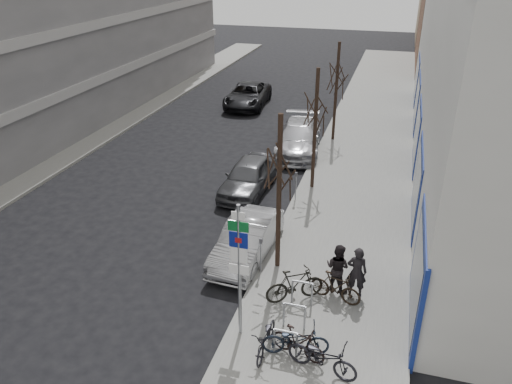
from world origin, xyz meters
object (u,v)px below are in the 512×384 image
Objects in this scene: bike_far_curb at (323,354)px; bike_far_inner at (336,287)px; meter_mid at (296,183)px; pedestrian_near at (357,272)px; tree_mid at (317,101)px; bike_mid_curb at (296,338)px; lane_car at (248,95)px; meter_front at (261,252)px; tree_near at (280,158)px; parked_car_mid at (248,176)px; parked_car_back at (299,138)px; pedestrian_far at (338,267)px; parked_car_front at (247,240)px; tree_far at (338,69)px; bike_rack at (294,313)px; bike_near_right at (298,342)px; bike_mid_inner at (295,284)px; bike_near_left at (266,336)px; highway_sign_pole at (239,264)px; meter_back at (318,140)px.

bike_far_inner is at bearing 14.40° from bike_far_curb.
meter_mid is 6.68m from pedestrian_near.
bike_mid_curb is (1.45, -10.37, -3.41)m from tree_mid.
meter_front is at bearing -75.46° from lane_car.
tree_near is 1.01× the size of lane_car.
parked_car_back is at bearing 79.89° from parked_car_mid.
parked_car_front is at bearing 1.98° from pedestrian_far.
tree_mid is 4.33× the size of meter_mid.
tree_far is 3.36× the size of bike_far_inner.
tree_far is (0.00, 6.50, 0.00)m from tree_mid.
bike_rack is at bearing -73.41° from lane_car.
bike_far_inner is (2.59, -0.84, -0.27)m from meter_front.
bike_near_right is 0.37× the size of parked_car_front.
tree_far is at bearing -29.32° from bike_mid_inner.
bike_near_left is 1.04× the size of bike_near_right.
tree_near is 2.93× the size of bike_far_curb.
tree_mid is at bearing 86.32° from meter_front.
bike_mid_curb reaches higher than bike_rack.
bike_mid_inner is 1.94m from pedestrian_near.
bike_rack is at bearing 32.80° from bike_near_right.
tree_far reaches higher than bike_far_inner.
bike_mid_inner reaches higher than bike_mid_curb.
tree_far reaches higher than parked_car_front.
bike_far_curb is (2.22, -17.30, -3.38)m from tree_far.
pedestrian_near reaches higher than bike_mid_inner.
tree_near is 5.33m from bike_near_left.
bike_near_left is at bearing -86.26° from tree_mid.
tree_far reaches higher than bike_mid_inner.
lane_car is at bearing -66.78° from pedestrian_near.
tree_near is at bearing 86.74° from highway_sign_pole.
parked_car_mid reaches higher than parked_car_front.
meter_mid is at bearing 28.79° from bike_far_curb.
pedestrian_far is at bearing -14.03° from pedestrian_near.
bike_mid_curb reaches higher than bike_near_right.
bike_mid_inner is 1.24m from bike_far_inner.
bike_far_curb reaches higher than bike_rack.
tree_far is at bearing 20.08° from bike_far_curb.
bike_near_left is 0.30× the size of parked_car_back.
tree_mid is 2.93× the size of bike_far_curb.
bike_mid_curb is (1.90, -14.37, -0.22)m from meter_back.
parked_car_back reaches higher than meter_mid.
parked_car_back is (-3.69, 12.25, 0.15)m from bike_far_inner.
pedestrian_near reaches higher than pedestrian_far.
bike_near_right is 0.29× the size of lane_car.
pedestrian_near is at bearing -74.55° from meter_back.
meter_back reaches higher than bike_near_right.
tree_far is 9.25m from lane_car.
tree_far is 1.30× the size of parked_car_front.
meter_front is at bearing -9.84° from pedestrian_near.
pedestrian_near is (1.50, 2.01, 0.34)m from bike_rack.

